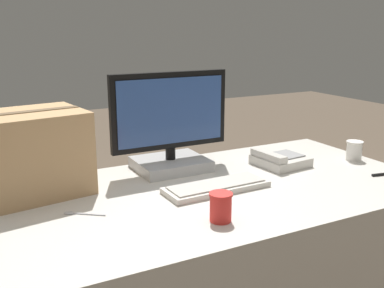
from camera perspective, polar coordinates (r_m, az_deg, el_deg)
office_desk at (r=1.92m, az=1.95°, el=-16.24°), size 1.80×0.90×0.74m
monitor at (r=1.95m, az=-2.77°, el=1.52°), size 0.53×0.26×0.43m
keyboard at (r=1.75m, az=3.13°, el=-5.43°), size 0.42×0.16×0.03m
desk_phone at (r=2.08m, az=11.03°, el=-2.00°), size 0.22×0.22×0.07m
paper_cup_left at (r=1.47m, az=3.66°, el=-7.98°), size 0.08×0.08×0.10m
paper_cup_right at (r=2.26m, az=19.90°, el=-0.78°), size 0.08×0.08×0.09m
spoon at (r=1.58m, az=-14.37°, el=-8.54°), size 0.13×0.10×0.00m
cardboard_box at (r=1.78m, az=-19.51°, el=-1.08°), size 0.41×0.36×0.32m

